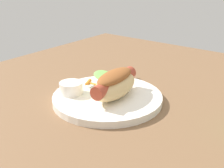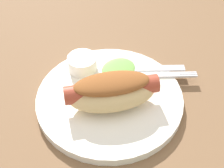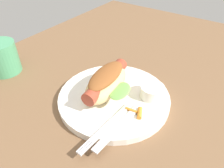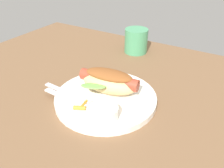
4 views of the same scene
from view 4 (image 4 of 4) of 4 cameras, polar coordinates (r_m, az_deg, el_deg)
The scene contains 8 objects.
ground_plane at distance 55.53cm, azimuth 0.53°, elevation -6.59°, with size 120.00×90.00×1.80cm, color brown.
plate at distance 56.64cm, azimuth -1.58°, elevation -3.57°, with size 25.22×25.22×1.60cm, color white.
hot_dog at distance 55.88cm, azimuth -0.85°, elevation 0.79°, with size 15.39×11.89×6.00cm.
sauce_ramekin at distance 48.61cm, azimuth -1.56°, elevation -7.27°, with size 5.35×5.35×2.75cm, color white.
fork at distance 57.72cm, azimuth -10.99°, elevation -2.27°, with size 15.01×1.97×0.40cm.
knife at distance 55.95cm, azimuth -11.31°, elevation -3.56°, with size 14.33×1.40×0.36cm, color silver.
carrot_garnish at distance 52.30cm, azimuth -7.83°, elevation -5.68°, with size 2.95×4.17×0.94cm.
drinking_cup at distance 82.29cm, azimuth 6.08°, elevation 10.79°, with size 8.12×8.12×8.47cm, color #4C9E6B.
Camera 4 is at (-21.90, 37.50, 33.71)cm, focal length 36.27 mm.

